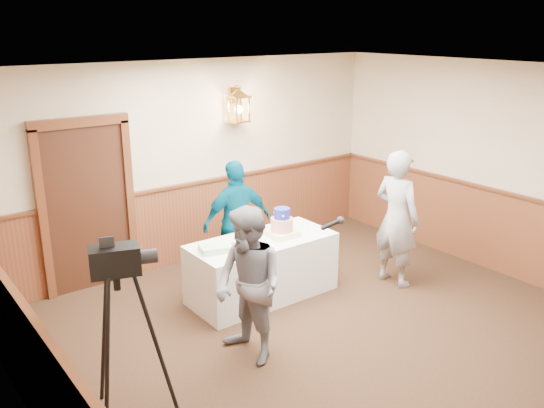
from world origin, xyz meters
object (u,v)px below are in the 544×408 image
(baker, at_px, (397,218))
(sheet_cake_yellow, at_px, (247,246))
(sheet_cake_green, at_px, (214,248))
(interviewer, at_px, (249,286))
(assistant_p, at_px, (237,222))
(tv_camera_rig, at_px, (123,346))
(tiered_cake, at_px, (282,225))
(display_table, at_px, (262,268))

(baker, bearing_deg, sheet_cake_yellow, 68.57)
(sheet_cake_green, distance_m, baker, 2.38)
(interviewer, height_order, baker, baker)
(assistant_p, bearing_deg, tv_camera_rig, 43.79)
(sheet_cake_yellow, bearing_deg, interviewer, -123.21)
(sheet_cake_green, bearing_deg, assistant_p, 39.16)
(interviewer, xyz_separation_m, tv_camera_rig, (-1.38, -0.16, -0.08))
(tiered_cake, xyz_separation_m, sheet_cake_yellow, (-0.58, -0.09, -0.11))
(tiered_cake, xyz_separation_m, baker, (1.34, -0.66, -0.01))
(sheet_cake_yellow, distance_m, baker, 2.01)
(display_table, distance_m, sheet_cake_yellow, 0.53)
(sheet_cake_yellow, height_order, tv_camera_rig, tv_camera_rig)
(sheet_cake_green, bearing_deg, display_table, -1.79)
(tv_camera_rig, bearing_deg, sheet_cake_yellow, 46.94)
(interviewer, bearing_deg, tiered_cake, 126.68)
(assistant_p, distance_m, tv_camera_rig, 2.93)
(interviewer, relative_size, assistant_p, 0.99)
(tiered_cake, distance_m, assistant_p, 0.68)
(tiered_cake, distance_m, sheet_cake_yellow, 0.60)
(display_table, relative_size, sheet_cake_green, 5.73)
(sheet_cake_yellow, xyz_separation_m, sheet_cake_green, (-0.35, 0.15, 0.01))
(display_table, distance_m, interviewer, 1.45)
(display_table, bearing_deg, baker, -23.70)
(tiered_cake, distance_m, interviewer, 1.55)
(tiered_cake, relative_size, sheet_cake_yellow, 1.22)
(sheet_cake_yellow, xyz_separation_m, baker, (1.92, -0.57, 0.10))
(sheet_cake_green, xyz_separation_m, tv_camera_rig, (-1.63, -1.22, -0.07))
(display_table, distance_m, baker, 1.82)
(tiered_cake, height_order, baker, baker)
(baker, height_order, assistant_p, baker)
(assistant_p, bearing_deg, tiered_cake, 116.79)
(display_table, bearing_deg, sheet_cake_yellow, -157.54)
(assistant_p, bearing_deg, sheet_cake_green, 45.33)
(tv_camera_rig, bearing_deg, tiered_cake, 42.80)
(sheet_cake_green, relative_size, interviewer, 0.20)
(assistant_p, bearing_deg, baker, 146.80)
(sheet_cake_green, height_order, baker, baker)
(tiered_cake, xyz_separation_m, tv_camera_rig, (-2.56, -1.16, -0.18))
(interviewer, height_order, assistant_p, assistant_p)
(sheet_cake_green, height_order, assistant_p, assistant_p)
(sheet_cake_green, height_order, interviewer, interviewer)
(tiered_cake, distance_m, baker, 1.49)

